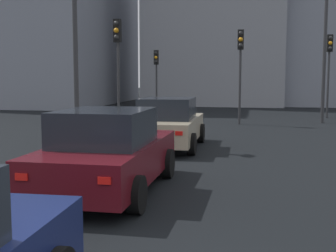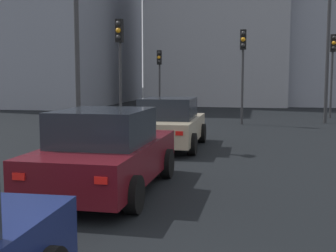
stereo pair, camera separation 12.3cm
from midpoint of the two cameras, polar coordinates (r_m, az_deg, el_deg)
name	(u,v)px [view 1 (the left image)]	position (r m, az deg, el deg)	size (l,w,h in m)	color
car_beige_right_lead	(168,124)	(14.00, -0.22, 0.26)	(4.09, 2.05, 1.57)	tan
car_maroon_right_second	(108,153)	(8.77, -8.05, -3.36)	(4.34, 2.05, 1.61)	#510F16
traffic_light_near_left	(118,52)	(18.12, -6.62, 9.35)	(0.32, 0.30, 4.47)	#2D2D30
traffic_light_near_right	(240,57)	(21.02, 9.01, 8.66)	(0.32, 0.29, 4.34)	#2D2D30
traffic_light_far_left	(329,59)	(25.31, 19.66, 8.06)	(0.32, 0.29, 4.40)	#2D2D30
traffic_light_far_right	(156,67)	(28.44, -1.63, 7.44)	(0.32, 0.28, 3.84)	#2D2D30
street_lamp_kerbside	(74,4)	(15.64, -12.02, 14.93)	(0.56, 0.36, 7.89)	#2D2D30
street_lamp_far	(325,39)	(22.68, 19.17, 10.43)	(0.56, 0.36, 6.69)	#2D2D30
building_facade_left	(317,29)	(38.90, 18.35, 11.65)	(10.28, 11.77, 12.07)	gray
building_facade_right	(43,13)	(39.13, -15.72, 13.63)	(15.60, 11.93, 14.68)	gray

